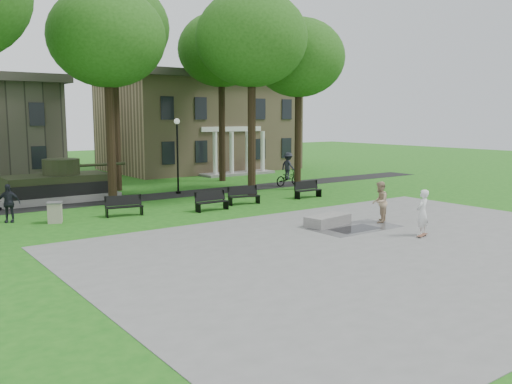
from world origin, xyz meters
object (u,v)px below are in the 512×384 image
at_px(concrete_block, 328,220).
at_px(cyclist, 288,172).
at_px(skateboarder, 422,213).
at_px(friend_watching, 380,202).
at_px(park_bench_0, 123,205).
at_px(trash_bin, 55,212).

height_order(concrete_block, cyclist, cyclist).
height_order(skateboarder, friend_watching, skateboarder).
xyz_separation_m(cyclist, park_bench_0, (-13.95, -4.26, -0.44)).
height_order(friend_watching, park_bench_0, friend_watching).
height_order(cyclist, trash_bin, cyclist).
xyz_separation_m(cyclist, trash_bin, (-17.18, -4.07, -0.47)).
height_order(concrete_block, trash_bin, trash_bin).
distance_m(skateboarder, park_bench_0, 14.02).
bearing_deg(concrete_block, friend_watching, -20.39).
bearing_deg(concrete_block, trash_bin, 140.79).
distance_m(friend_watching, park_bench_0, 12.30).
height_order(park_bench_0, trash_bin, park_bench_0).
bearing_deg(park_bench_0, cyclist, 26.56).
bearing_deg(cyclist, friend_watching, 153.90).
height_order(skateboarder, cyclist, cyclist).
height_order(skateboarder, park_bench_0, skateboarder).
distance_m(skateboarder, trash_bin, 16.23).
relative_size(concrete_block, trash_bin, 2.29).
bearing_deg(friend_watching, skateboarder, 44.93).
bearing_deg(cyclist, concrete_block, 143.49).
relative_size(skateboarder, friend_watching, 1.00).
bearing_deg(trash_bin, friend_watching, -36.04).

